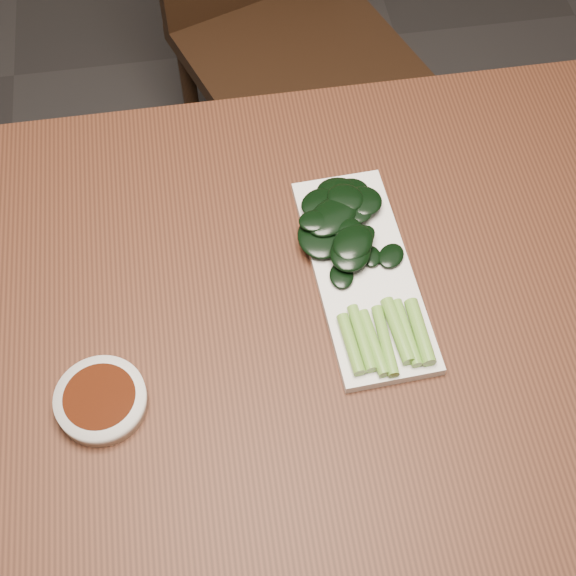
{
  "coord_description": "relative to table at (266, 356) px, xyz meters",
  "views": [
    {
      "loc": [
        -0.04,
        -0.48,
        1.63
      ],
      "look_at": [
        0.04,
        0.05,
        0.76
      ],
      "focal_mm": 50.0,
      "sensor_mm": 36.0,
      "label": 1
    }
  ],
  "objects": [
    {
      "name": "serving_plate",
      "position": [
        0.14,
        0.06,
        0.08
      ],
      "size": [
        0.14,
        0.32,
        0.01
      ],
      "rotation": [
        0.0,
        0.0,
        0.05
      ],
      "color": "silver",
      "rests_on": "table"
    },
    {
      "name": "sauce_bowl",
      "position": [
        -0.2,
        -0.07,
        0.08
      ],
      "size": [
        0.11,
        0.11,
        0.03
      ],
      "color": "silver",
      "rests_on": "table"
    },
    {
      "name": "chair_far",
      "position": [
        0.15,
        0.88,
        -0.19
      ],
      "size": [
        0.55,
        0.55,
        0.89
      ],
      "rotation": [
        0.0,
        0.0,
        0.35
      ],
      "color": "black",
      "rests_on": "ground"
    },
    {
      "name": "gai_lan",
      "position": [
        0.13,
        0.09,
        0.1
      ],
      "size": [
        0.14,
        0.31,
        0.03
      ],
      "color": "#679935",
      "rests_on": "serving_plate"
    },
    {
      "name": "table",
      "position": [
        0.0,
        0.0,
        0.0
      ],
      "size": [
        1.4,
        0.8,
        0.75
      ],
      "color": "#3F1F12",
      "rests_on": "ground"
    },
    {
      "name": "ground",
      "position": [
        0.0,
        0.0,
        -0.68
      ],
      "size": [
        6.0,
        6.0,
        0.0
      ],
      "primitive_type": "plane",
      "color": "#292626",
      "rests_on": "ground"
    }
  ]
}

